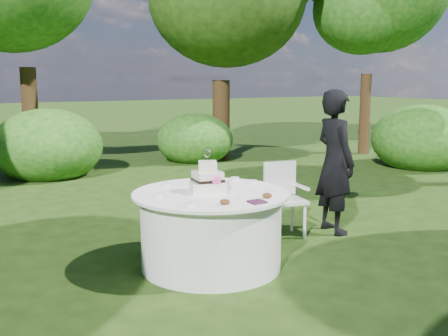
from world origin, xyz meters
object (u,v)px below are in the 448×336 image
Objects in this scene: napkins at (257,202)px; cake at (208,180)px; table at (211,229)px; guest at (335,162)px; chair at (283,193)px.

napkins is 0.32× the size of cake.
napkins is at bearing -76.70° from table.
guest is 1.94m from cake.
napkins is 0.74m from table.
cake is (-0.16, 0.64, 0.10)m from napkins.
chair is (-0.62, 0.21, -0.36)m from guest.
cake is (-1.92, -0.29, 0.00)m from guest.
guest is at bearing 9.73° from table.
napkins is 0.16× the size of chair.
chair is at bearing 78.68° from guest.
cake is at bearing -159.08° from chair.
cake is 1.44m from chair.
napkins is 1.99m from guest.
cake reaches higher than table.
cake reaches higher than chair.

